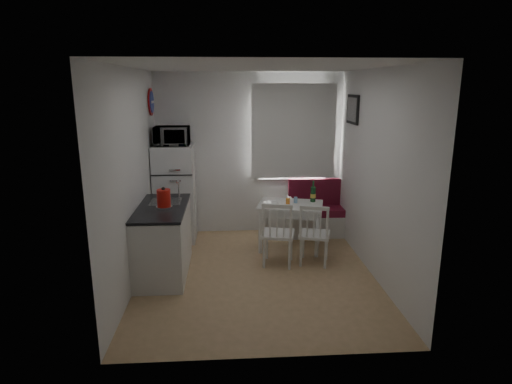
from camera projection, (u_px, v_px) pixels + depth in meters
floor at (257, 274)px, 5.56m from camera, size 3.00×3.50×0.02m
ceiling at (257, 67)px, 4.93m from camera, size 3.00×3.50×0.02m
wall_back at (249, 154)px, 6.94m from camera, size 3.00×0.02×2.60m
wall_front at (271, 221)px, 3.55m from camera, size 3.00×0.02×2.60m
wall_left at (133, 179)px, 5.15m from camera, size 0.02×3.50×2.60m
wall_right at (376, 175)px, 5.34m from camera, size 0.02×3.50×2.60m
window at (293, 134)px, 6.87m from camera, size 1.22×0.06×1.47m
curtain at (294, 132)px, 6.79m from camera, size 1.35×0.02×1.50m
kitchen_counter at (163, 239)px, 5.52m from camera, size 0.62×1.32×1.16m
wall_sign at (152, 102)px, 6.35m from camera, size 0.03×0.40×0.40m
picture_frame at (353, 109)px, 6.22m from camera, size 0.04×0.52×0.42m
bench at (325, 216)px, 7.03m from camera, size 1.25×0.48×0.90m
dining_table at (291, 209)px, 6.31m from camera, size 1.05×0.85×0.70m
chair_left at (279, 228)px, 5.67m from camera, size 0.50×0.49×0.48m
chair_right at (316, 228)px, 5.71m from camera, size 0.50×0.49×0.46m
fridge at (175, 193)px, 6.66m from camera, size 0.60×0.60×1.51m
microwave at (172, 136)px, 6.39m from camera, size 0.52×0.35×0.29m
kettle at (164, 198)px, 5.28m from camera, size 0.20×0.20×0.27m
wine_bottle at (313, 191)px, 6.37m from camera, size 0.08×0.08×0.32m
drinking_glass_orange at (288, 202)px, 6.23m from camera, size 0.06×0.06×0.10m
drinking_glass_blue at (296, 200)px, 6.34m from camera, size 0.05×0.05×0.09m
plate at (270, 203)px, 6.29m from camera, size 0.24×0.24×0.02m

